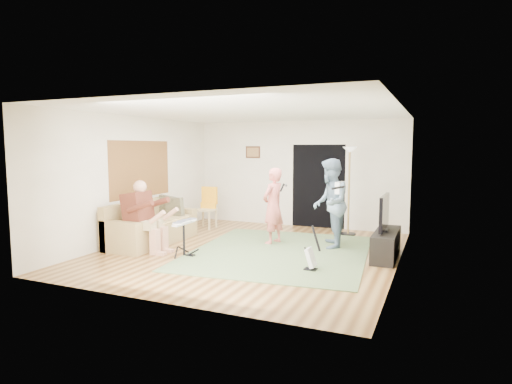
# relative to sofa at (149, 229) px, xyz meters

# --- Properties ---
(floor) EXTENTS (6.00, 6.00, 0.00)m
(floor) POSITION_rel_sofa_xyz_m (2.30, 0.16, -0.29)
(floor) COLOR brown
(floor) RESTS_ON ground
(walls) EXTENTS (5.50, 6.00, 2.70)m
(walls) POSITION_rel_sofa_xyz_m (2.30, 0.16, 1.06)
(walls) COLOR silver
(walls) RESTS_ON floor
(ceiling) EXTENTS (6.00, 6.00, 0.00)m
(ceiling) POSITION_rel_sofa_xyz_m (2.30, 0.16, 2.41)
(ceiling) COLOR white
(ceiling) RESTS_ON walls
(window_blinds) EXTENTS (0.00, 2.05, 2.05)m
(window_blinds) POSITION_rel_sofa_xyz_m (-0.45, 0.36, 1.26)
(window_blinds) COLOR brown
(window_blinds) RESTS_ON walls
(doorway) EXTENTS (2.10, 0.00, 2.10)m
(doorway) POSITION_rel_sofa_xyz_m (2.85, 3.15, 0.76)
(doorway) COLOR black
(doorway) RESTS_ON walls
(picture_frame) EXTENTS (0.42, 0.03, 0.32)m
(picture_frame) POSITION_rel_sofa_xyz_m (1.05, 3.15, 1.61)
(picture_frame) COLOR #3F2314
(picture_frame) RESTS_ON walls
(area_rug) EXTENTS (3.63, 4.16, 0.02)m
(area_rug) POSITION_rel_sofa_xyz_m (2.85, 0.32, -0.29)
(area_rug) COLOR #536B41
(area_rug) RESTS_ON floor
(sofa) EXTENTS (0.90, 2.18, 0.88)m
(sofa) POSITION_rel_sofa_xyz_m (0.00, 0.00, 0.00)
(sofa) COLOR #A18650
(sofa) RESTS_ON floor
(drummer) EXTENTS (0.91, 0.51, 1.39)m
(drummer) POSITION_rel_sofa_xyz_m (0.43, -0.65, 0.25)
(drummer) COLOR #5B2719
(drummer) RESTS_ON sofa
(drum_kit) EXTENTS (0.37, 0.67, 0.69)m
(drum_kit) POSITION_rel_sofa_xyz_m (1.30, -0.65, 0.01)
(drum_kit) COLOR black
(drum_kit) RESTS_ON floor
(singer) EXTENTS (0.52, 0.67, 1.61)m
(singer) POSITION_rel_sofa_xyz_m (2.46, 0.98, 0.51)
(singer) COLOR #DA685F
(singer) RESTS_ON floor
(microphone) EXTENTS (0.06, 0.06, 0.24)m
(microphone) POSITION_rel_sofa_xyz_m (2.66, 0.98, 0.90)
(microphone) COLOR black
(microphone) RESTS_ON singer
(guitarist) EXTENTS (0.86, 1.01, 1.81)m
(guitarist) POSITION_rel_sofa_xyz_m (3.64, 1.10, 0.61)
(guitarist) COLOR #6C869E
(guitarist) RESTS_ON floor
(guitar_held) EXTENTS (0.25, 0.61, 0.26)m
(guitar_held) POSITION_rel_sofa_xyz_m (3.84, 1.10, 0.94)
(guitar_held) COLOR white
(guitar_held) RESTS_ON guitarist
(guitar_spare) EXTENTS (0.27, 0.25, 0.76)m
(guitar_spare) POSITION_rel_sofa_xyz_m (3.76, -0.64, -0.08)
(guitar_spare) COLOR black
(guitar_spare) RESTS_ON floor
(torchiere_lamp) EXTENTS (0.36, 0.36, 2.04)m
(torchiere_lamp) POSITION_rel_sofa_xyz_m (3.74, 2.53, 1.10)
(torchiere_lamp) COLOR black
(torchiere_lamp) RESTS_ON floor
(dining_chair) EXTENTS (0.45, 0.47, 1.03)m
(dining_chair) POSITION_rel_sofa_xyz_m (0.30, 1.95, 0.07)
(dining_chair) COLOR #CEBC86
(dining_chair) RESTS_ON floor
(tv_cabinet) EXTENTS (0.40, 1.40, 0.50)m
(tv_cabinet) POSITION_rel_sofa_xyz_m (4.80, 0.70, -0.04)
(tv_cabinet) COLOR black
(tv_cabinet) RESTS_ON floor
(television) EXTENTS (0.06, 1.03, 0.63)m
(television) POSITION_rel_sofa_xyz_m (4.75, 0.70, 0.56)
(television) COLOR black
(television) RESTS_ON tv_cabinet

